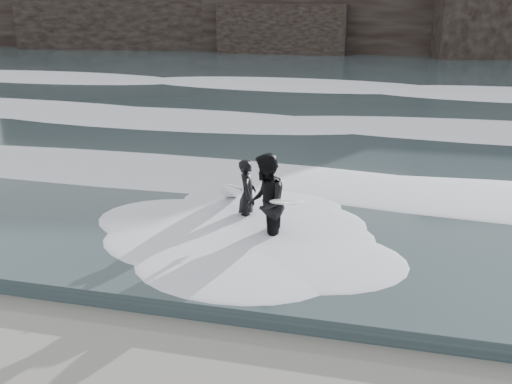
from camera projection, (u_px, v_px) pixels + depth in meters
sea at (379, 80)px, 32.01m from camera, size 90.00×52.00×0.30m
foam_near at (348, 184)px, 13.57m from camera, size 60.00×3.20×0.20m
foam_mid at (366, 122)px, 19.99m from camera, size 60.00×4.00×0.24m
foam_far at (377, 85)px, 28.24m from camera, size 60.00×4.80×0.30m
surfer_left at (242, 194)px, 11.77m from camera, size 1.14×2.07×1.51m
surfer_right at (267, 203)px, 10.67m from camera, size 1.12×1.97×1.91m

